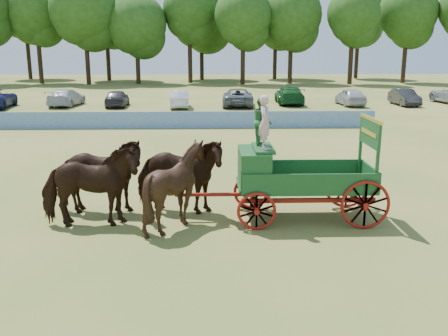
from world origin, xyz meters
TOP-DOWN VIEW (x-y plane):
  - ground at (0.00, 0.00)m, footprint 160.00×160.00m
  - horse_lead_left at (-1.66, 0.61)m, footprint 2.85×1.44m
  - horse_lead_right at (-1.66, 1.71)m, footprint 2.84×1.42m
  - horse_wheel_left at (0.74, 0.61)m, footprint 2.50×2.33m
  - horse_wheel_right at (0.74, 1.71)m, footprint 2.95×1.72m
  - farm_dray at (3.73, 1.17)m, footprint 6.00×2.00m
  - sponsor_banner at (-1.00, 18.00)m, footprint 26.00×0.08m
  - parked_cars at (0.82, 30.10)m, footprint 52.27×8.03m
  - treeline at (-7.63, 60.52)m, footprint 87.61×23.19m

SIDE VIEW (x-z plane):
  - ground at x=0.00m, z-range 0.00..0.00m
  - sponsor_banner at x=-1.00m, z-range 0.00..1.05m
  - parked_cars at x=0.82m, z-range -0.05..1.56m
  - horse_lead_left at x=-1.66m, z-range 0.00..2.35m
  - horse_lead_right at x=-1.66m, z-range 0.00..2.35m
  - horse_wheel_right at x=0.74m, z-range 0.00..2.35m
  - horse_wheel_left at x=0.74m, z-range 0.00..2.35m
  - farm_dray at x=3.73m, z-range -0.27..3.39m
  - treeline at x=-7.63m, z-range 2.01..17.44m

